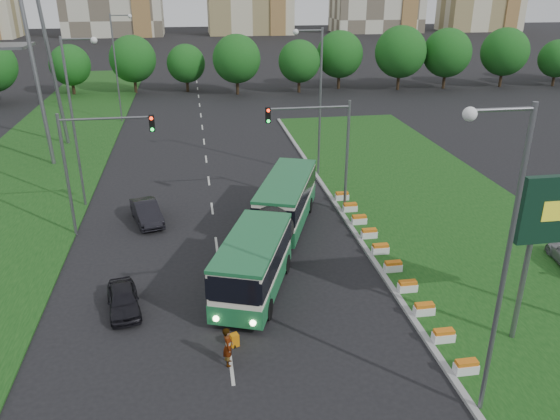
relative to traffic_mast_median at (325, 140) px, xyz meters
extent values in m
plane|color=black|center=(-4.78, -10.00, -5.35)|extent=(360.00, 360.00, 0.00)
cube|color=#124012|center=(8.22, -2.00, -5.27)|extent=(14.00, 60.00, 0.15)
cube|color=#959595|center=(1.27, -2.00, -5.26)|extent=(0.30, 60.00, 0.18)
cube|color=#124012|center=(-22.78, 15.00, -5.30)|extent=(12.00, 110.00, 0.10)
cylinder|color=slate|center=(5.22, -16.00, -2.55)|extent=(0.24, 0.24, 5.60)
cylinder|color=slate|center=(1.62, 0.00, -1.35)|extent=(0.20, 0.20, 8.00)
cylinder|color=slate|center=(-1.13, 0.00, 2.25)|extent=(5.50, 0.14, 0.14)
cube|color=black|center=(-3.88, 0.00, 1.85)|extent=(0.32, 0.32, 1.00)
cylinder|color=slate|center=(-16.78, -1.00, -1.35)|extent=(0.20, 0.20, 8.00)
cylinder|color=slate|center=(-14.03, -1.00, 2.25)|extent=(5.50, 0.14, 0.14)
cube|color=black|center=(-11.28, -1.00, 1.85)|extent=(0.32, 0.32, 1.00)
cube|color=silver|center=(-4.66, -10.48, -3.52)|extent=(2.62, 7.23, 2.83)
cube|color=silver|center=(-4.66, -1.20, -3.52)|extent=(2.62, 8.80, 2.83)
cylinder|color=black|center=(-4.66, -6.23, -3.57)|extent=(2.62, 1.31, 2.62)
cube|color=#1C6437|center=(-4.66, -10.48, -4.46)|extent=(2.70, 7.28, 1.00)
cube|color=#1C6437|center=(-4.66, -1.20, -4.46)|extent=(2.70, 8.85, 1.00)
cube|color=black|center=(-4.66, -10.48, -3.04)|extent=(2.70, 7.28, 1.10)
cube|color=black|center=(-4.66, -1.20, -3.04)|extent=(2.70, 8.85, 1.10)
imported|color=black|center=(-12.77, -10.66, -4.71)|extent=(2.15, 3.95, 1.28)
imported|color=black|center=(-12.28, 0.29, -4.62)|extent=(2.65, 4.67, 1.46)
imported|color=gray|center=(-7.87, -15.67, -4.43)|extent=(0.48, 0.70, 1.84)
cube|color=orange|center=(-7.51, -14.44, -5.04)|extent=(0.37, 0.31, 0.63)
cylinder|color=black|center=(-7.51, -14.59, -5.28)|extent=(0.04, 0.15, 0.15)
camera|label=1|loc=(-8.74, -34.99, 10.05)|focal=35.00mm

